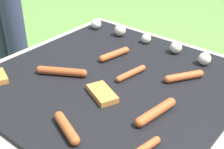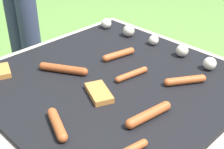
{
  "view_description": "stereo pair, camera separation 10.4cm",
  "coord_description": "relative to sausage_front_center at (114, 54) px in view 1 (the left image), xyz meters",
  "views": [
    {
      "loc": [
        0.63,
        -0.77,
        1.04
      ],
      "look_at": [
        0.0,
        0.0,
        0.45
      ],
      "focal_mm": 50.0,
      "sensor_mm": 36.0,
      "label": 1
    },
    {
      "loc": [
        0.71,
        -0.7,
        1.04
      ],
      "look_at": [
        0.0,
        0.0,
        0.45
      ],
      "focal_mm": 50.0,
      "sensor_mm": 36.0,
      "label": 2
    }
  ],
  "objects": [
    {
      "name": "grill",
      "position": [
        0.1,
        -0.14,
        -0.23
      ],
      "size": [
        0.99,
        0.99,
        0.43
      ],
      "color": "#A89E8C",
      "rests_on": "ground_plane"
    },
    {
      "name": "sausage_front_left",
      "position": [
        -0.06,
        -0.24,
        0.0
      ],
      "size": [
        0.18,
        0.12,
        0.03
      ],
      "color": "#93421E",
      "rests_on": "grill"
    },
    {
      "name": "sausage_mid_right",
      "position": [
        0.35,
        -0.23,
        0.0
      ],
      "size": [
        0.05,
        0.18,
        0.03
      ],
      "color": "#A34C23",
      "rests_on": "grill"
    },
    {
      "name": "sausage_back_right",
      "position": [
        0.32,
        0.02,
        0.0
      ],
      "size": [
        0.1,
        0.14,
        0.03
      ],
      "color": "#A34C23",
      "rests_on": "grill"
    },
    {
      "name": "sausage_mid_left",
      "position": [
        0.19,
        -0.46,
        0.0
      ],
      "size": [
        0.14,
        0.08,
        0.03
      ],
      "color": "#A34C23",
      "rests_on": "grill"
    },
    {
      "name": "sausage_front_center",
      "position": [
        0.0,
        0.0,
        0.0
      ],
      "size": [
        0.06,
        0.16,
        0.03
      ],
      "color": "#A34C23",
      "rests_on": "grill"
    },
    {
      "name": "sausage_front_right",
      "position": [
        0.15,
        -0.08,
        -0.0
      ],
      "size": [
        0.04,
        0.15,
        0.02
      ],
      "color": "#A34C23",
      "rests_on": "grill"
    },
    {
      "name": "bread_slice_center",
      "position": [
        0.15,
        -0.25,
        -0.0
      ],
      "size": [
        0.14,
        0.11,
        0.02
      ],
      "color": "#B27033",
      "rests_on": "grill"
    },
    {
      "name": "mushroom_row",
      "position": [
        0.07,
        0.19,
        0.01
      ],
      "size": [
        0.8,
        0.07,
        0.06
      ],
      "color": "silver",
      "rests_on": "grill"
    }
  ]
}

